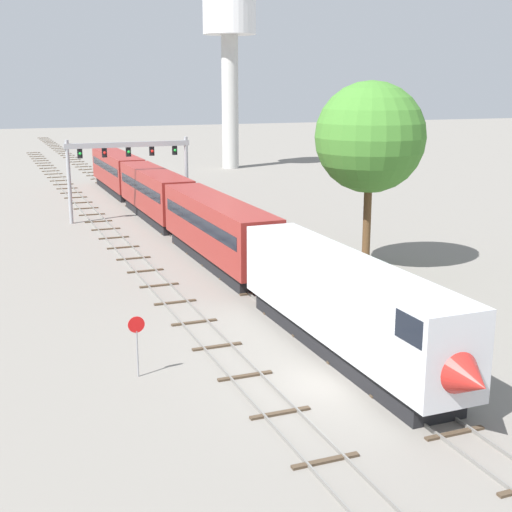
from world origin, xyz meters
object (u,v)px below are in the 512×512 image
(signal_gantry, at_px, (129,160))
(passenger_train, at_px, (180,208))
(stop_sign, at_px, (137,338))
(trackside_tree_left, at_px, (370,138))
(water_tower, at_px, (229,36))

(signal_gantry, bearing_deg, passenger_train, -77.39)
(passenger_train, distance_m, stop_sign, 30.05)
(signal_gantry, distance_m, trackside_tree_left, 28.26)
(stop_sign, relative_size, trackside_tree_left, 0.22)
(passenger_train, distance_m, trackside_tree_left, 19.29)
(passenger_train, relative_size, trackside_tree_left, 5.85)
(passenger_train, bearing_deg, signal_gantry, 102.61)
(water_tower, relative_size, trackside_tree_left, 2.01)
(signal_gantry, xyz_separation_m, water_tower, (23.85, 37.75, 14.33))
(passenger_train, relative_size, signal_gantry, 6.39)
(signal_gantry, bearing_deg, trackside_tree_left, -65.71)
(water_tower, bearing_deg, trackside_tree_left, -101.02)
(trackside_tree_left, bearing_deg, stop_sign, -146.35)
(trackside_tree_left, bearing_deg, signal_gantry, 114.29)
(passenger_train, xyz_separation_m, trackside_tree_left, (9.28, -15.49, 6.78))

